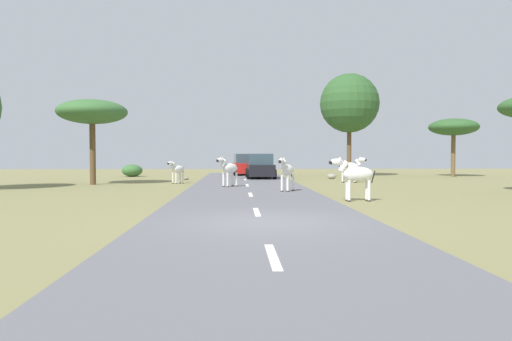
% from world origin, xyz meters
% --- Properties ---
extents(ground_plane, '(90.00, 90.00, 0.00)m').
position_xyz_m(ground_plane, '(0.00, 0.00, 0.00)').
color(ground_plane, olive).
extents(road, '(6.00, 64.00, 0.05)m').
position_xyz_m(road, '(-0.14, 0.00, 0.03)').
color(road, slate).
rests_on(road, ground_plane).
extents(lane_markings, '(0.16, 56.00, 0.01)m').
position_xyz_m(lane_markings, '(-0.14, -1.00, 0.05)').
color(lane_markings, silver).
rests_on(lane_markings, road).
extents(zebra_0, '(0.99, 1.56, 1.58)m').
position_xyz_m(zebra_0, '(1.57, 9.68, 0.99)').
color(zebra_0, silver).
rests_on(zebra_0, road).
extents(zebra_1, '(1.76, 0.49, 1.66)m').
position_xyz_m(zebra_1, '(3.67, 5.53, 0.99)').
color(zebra_1, silver).
rests_on(zebra_1, ground_plane).
extents(zebra_2, '(1.24, 1.42, 1.58)m').
position_xyz_m(zebra_2, '(-1.12, 12.87, 0.99)').
color(zebra_2, silver).
rests_on(zebra_2, road).
extents(zebra_3, '(1.00, 1.31, 1.39)m').
position_xyz_m(zebra_3, '(-4.25, 16.47, 0.83)').
color(zebra_3, silver).
rests_on(zebra_3, ground_plane).
extents(zebra_4, '(1.62, 0.94, 1.62)m').
position_xyz_m(zebra_4, '(6.31, 17.03, 0.96)').
color(zebra_4, silver).
rests_on(zebra_4, ground_plane).
extents(car_0, '(2.06, 4.36, 1.74)m').
position_xyz_m(car_0, '(0.99, 21.82, 0.85)').
color(car_0, black).
rests_on(car_0, road).
extents(car_1, '(2.28, 4.46, 1.74)m').
position_xyz_m(car_1, '(-0.02, 27.24, 0.85)').
color(car_1, red).
rests_on(car_1, road).
extents(tree_2, '(3.76, 3.76, 4.54)m').
position_xyz_m(tree_2, '(16.24, 24.46, 3.84)').
color(tree_2, brown).
rests_on(tree_2, ground_plane).
extents(tree_4, '(4.67, 4.67, 8.15)m').
position_xyz_m(tree_4, '(8.26, 25.47, 5.79)').
color(tree_4, brown).
rests_on(tree_4, ground_plane).
extents(tree_5, '(3.96, 3.96, 4.87)m').
position_xyz_m(tree_5, '(-8.97, 15.71, 4.14)').
color(tree_5, brown).
rests_on(tree_5, ground_plane).
extents(bush_1, '(1.60, 1.44, 0.96)m').
position_xyz_m(bush_1, '(-8.90, 25.61, 0.48)').
color(bush_1, '#386633').
rests_on(bush_1, ground_plane).
extents(rock_0, '(0.63, 0.48, 0.37)m').
position_xyz_m(rock_0, '(6.02, 21.37, 0.19)').
color(rock_0, gray).
rests_on(rock_0, ground_plane).
extents(rock_1, '(0.36, 0.31, 0.20)m').
position_xyz_m(rock_1, '(-4.17, 20.69, 0.10)').
color(rock_1, gray).
rests_on(rock_1, ground_plane).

